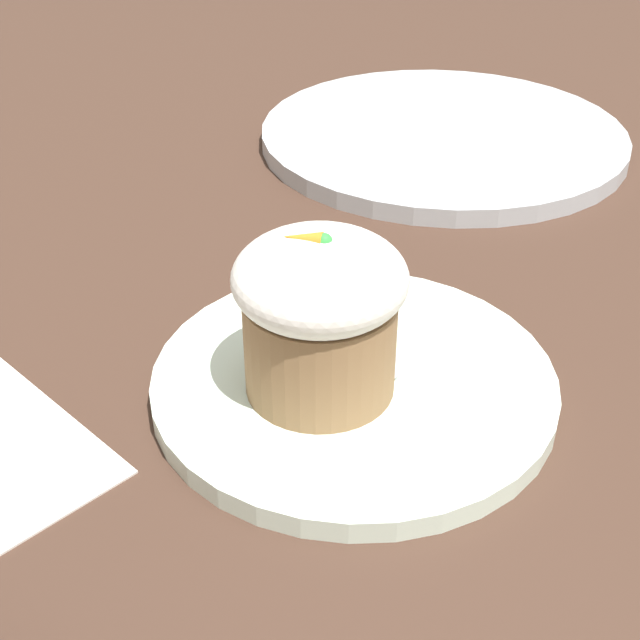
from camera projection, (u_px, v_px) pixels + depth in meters
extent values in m
plane|color=#3D281E|center=(353.00, 391.00, 0.46)|extent=(4.00, 4.00, 0.00)
cylinder|color=silver|center=(354.00, 382.00, 0.45)|extent=(0.21, 0.21, 0.01)
cylinder|color=olive|center=(320.00, 344.00, 0.43)|extent=(0.07, 0.07, 0.05)
ellipsoid|color=white|center=(320.00, 278.00, 0.41)|extent=(0.08, 0.08, 0.04)
cone|color=orange|center=(303.00, 239.00, 0.40)|extent=(0.02, 0.01, 0.01)
sphere|color=green|center=(324.00, 241.00, 0.40)|extent=(0.01, 0.01, 0.01)
cube|color=silver|center=(455.00, 353.00, 0.46)|extent=(0.07, 0.04, 0.00)
ellipsoid|color=silver|center=(366.00, 365.00, 0.45)|extent=(0.05, 0.04, 0.01)
cylinder|color=#B2B7BC|center=(439.00, 136.00, 0.72)|extent=(0.29, 0.29, 0.01)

